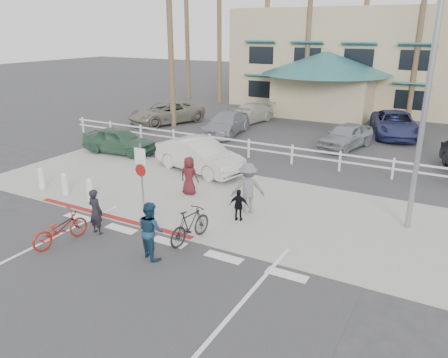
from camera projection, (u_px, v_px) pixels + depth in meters
The scene contains 34 objects.
ground at pixel (158, 250), 13.44m from camera, with size 140.00×140.00×0.00m, color #333335.
bike_path at pixel (112, 282), 11.79m from camera, with size 12.00×16.00×0.01m, color #333335.
sidewalk_plaza at pixel (227, 202), 17.16m from camera, with size 22.00×7.00×0.01m, color gray.
cross_street at pixel (268, 174), 20.46m from camera, with size 40.00×5.00×0.01m, color #333335.
parking_lot at pixel (327, 133), 28.30m from camera, with size 50.00×16.00×0.01m, color #333335.
curb_red at pixel (111, 217), 15.81m from camera, with size 7.00×0.25×0.02m, color maroon.
rail_fence at pixel (294, 155), 21.72m from camera, with size 29.40×0.16×1.00m, color silver, non-canonical shape.
building at pixel (401, 38), 36.26m from camera, with size 28.00×16.00×11.30m, color tan, non-canonical shape.
sign_post at pixel (142, 174), 15.84m from camera, with size 0.50×0.10×2.90m, color gray, non-canonical shape.
bollard_0 at pixel (90, 190), 17.14m from camera, with size 0.26×0.26×0.95m, color silver, non-canonical shape.
bollard_1 at pixel (65, 184), 17.78m from camera, with size 0.26×0.26×0.95m, color silver, non-canonical shape.
bollard_2 at pixel (41, 178), 18.42m from camera, with size 0.26×0.26×0.95m, color silver, non-canonical shape.
streetlight_0 at pixel (427, 96), 13.52m from camera, with size 0.60×2.00×9.00m, color gray, non-canonical shape.
palm_0 at pixel (187, 16), 39.78m from camera, with size 4.00×4.00×15.00m, color #1F5227, non-canonical shape.
palm_1 at pixel (219, 27), 37.45m from camera, with size 4.00×4.00×13.00m, color #1F5227, non-canonical shape.
palm_2 at pixel (267, 8), 35.95m from camera, with size 4.00×4.00×16.00m, color #1F5227, non-canonical shape.
palm_3 at pixel (309, 20), 33.62m from camera, with size 4.00×4.00×14.00m, color #1F5227, non-canonical shape.
palm_4 at pixel (366, 13), 32.44m from camera, with size 4.00×4.00×15.00m, color #1F5227, non-canonical shape.
palm_5 at pixel (420, 27), 30.11m from camera, with size 4.00×4.00×13.00m, color #1F5227, non-canonical shape.
palm_10 at pixel (170, 35), 28.44m from camera, with size 4.00×4.00×12.00m, color #1F5227, non-canonical shape.
bike_red at pixel (60, 229), 13.74m from camera, with size 0.68×1.94×1.02m, color maroon.
rider_red at pixel (96, 212), 14.33m from camera, with size 0.57×0.37×1.56m, color black.
bike_black at pixel (190, 225), 13.85m from camera, with size 0.53×1.87×1.12m, color black.
rider_black at pixel (151, 230), 12.81m from camera, with size 0.85×0.66×1.75m, color #15344B.
pedestrian_a at pixel (248, 188), 15.92m from camera, with size 1.23×0.71×1.90m, color slate.
pedestrian_child at pixel (239, 205), 15.33m from camera, with size 0.68×0.28×1.17m, color black.
pedestrian_b at pixel (189, 176), 17.74m from camera, with size 0.77×0.50×1.59m, color #4A1419.
car_white_sedan at pixel (200, 156), 20.58m from camera, with size 1.65×4.74×1.56m, color beige.
car_red_compact at pixel (119, 141), 23.64m from camera, with size 1.65×4.11×1.40m, color #335940.
lot_car_0 at pixel (166, 113), 31.01m from camera, with size 2.51×5.45×1.51m, color slate.
lot_car_1 at pixel (226, 124), 27.85m from camera, with size 1.92×4.72×1.37m, color gray.
lot_car_2 at pixel (346, 136), 24.65m from camera, with size 1.66×4.12×1.40m, color gray.
lot_car_4 at pixel (249, 114), 31.25m from camera, with size 1.84×4.53×1.32m, color beige.
lot_car_5 at pixel (395, 124), 27.32m from camera, with size 2.55×5.53×1.54m, color navy.
Camera 1 is at (7.60, -9.47, 6.50)m, focal length 35.00 mm.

